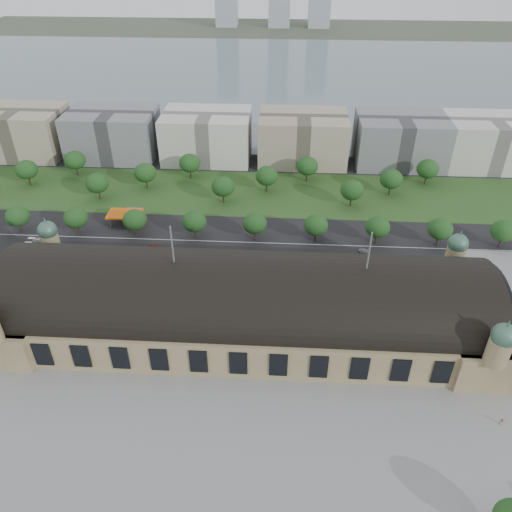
# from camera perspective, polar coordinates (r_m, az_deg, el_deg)

# --- Properties ---
(ground) EXTENTS (900.00, 900.00, 0.00)m
(ground) POSITION_cam_1_polar(r_m,az_deg,el_deg) (158.78, -1.33, -8.45)
(ground) COLOR black
(ground) RESTS_ON ground
(station) EXTENTS (150.00, 48.40, 44.30)m
(station) POSITION_cam_1_polar(r_m,az_deg,el_deg) (151.95, -1.39, -5.62)
(station) COLOR tan
(station) RESTS_ON ground
(plaza_south) EXTENTS (190.00, 48.00, 0.12)m
(plaza_south) POSITION_cam_1_polar(r_m,az_deg,el_deg) (129.88, 1.76, -21.98)
(plaza_south) COLOR gray
(plaza_south) RESTS_ON ground
(road_slab) EXTENTS (260.00, 26.00, 0.10)m
(road_slab) POSITION_cam_1_polar(r_m,az_deg,el_deg) (190.42, -6.44, -0.33)
(road_slab) COLOR black
(road_slab) RESTS_ON ground
(grass_belt) EXTENTS (300.00, 45.00, 0.10)m
(grass_belt) POSITION_cam_1_polar(r_m,az_deg,el_deg) (236.42, -3.20, 7.27)
(grass_belt) COLOR #2A5120
(grass_belt) RESTS_ON ground
(petrol_station) EXTENTS (14.00, 13.00, 5.05)m
(petrol_station) POSITION_cam_1_polar(r_m,az_deg,el_deg) (219.03, -14.21, 4.70)
(petrol_station) COLOR orange
(petrol_station) RESTS_ON ground
(lake) EXTENTS (700.00, 320.00, 0.08)m
(lake) POSITION_cam_1_polar(r_m,az_deg,el_deg) (427.64, 2.01, 19.91)
(lake) COLOR slate
(lake) RESTS_ON ground
(far_shore) EXTENTS (700.00, 120.00, 0.14)m
(far_shore) POSITION_cam_1_polar(r_m,az_deg,el_deg) (623.13, 2.63, 24.57)
(far_shore) COLOR #44513D
(far_shore) RESTS_ON ground
(office_1) EXTENTS (45.00, 32.00, 24.00)m
(office_1) POSITION_cam_1_polar(r_m,az_deg,el_deg) (301.37, -25.28, 12.72)
(office_1) COLOR tan
(office_1) RESTS_ON ground
(office_2) EXTENTS (45.00, 32.00, 24.00)m
(office_2) POSITION_cam_1_polar(r_m,az_deg,el_deg) (281.54, -16.02, 13.28)
(office_2) COLOR gray
(office_2) RESTS_ON ground
(office_3) EXTENTS (45.00, 32.00, 24.00)m
(office_3) POSITION_cam_1_polar(r_m,az_deg,el_deg) (269.65, -5.62, 13.51)
(office_3) COLOR silver
(office_3) RESTS_ON ground
(office_4) EXTENTS (45.00, 32.00, 24.00)m
(office_4) POSITION_cam_1_polar(r_m,az_deg,el_deg) (266.75, 5.35, 13.28)
(office_4) COLOR tan
(office_4) RESTS_ON ground
(office_5) EXTENTS (45.00, 32.00, 24.00)m
(office_5) POSITION_cam_1_polar(r_m,az_deg,el_deg) (273.13, 16.15, 12.60)
(office_5) COLOR gray
(office_5) RESTS_ON ground
(office_6) EXTENTS (45.00, 32.00, 24.00)m
(office_6) POSITION_cam_1_polar(r_m,az_deg,el_deg) (286.31, 25.13, 11.70)
(office_6) COLOR silver
(office_6) RESTS_ON ground
(tree_row_1) EXTENTS (9.60, 9.60, 11.52)m
(tree_row_1) POSITION_cam_1_polar(r_m,az_deg,el_deg) (223.51, -25.60, 4.13)
(tree_row_1) COLOR #2D2116
(tree_row_1) RESTS_ON ground
(tree_row_2) EXTENTS (9.60, 9.60, 11.52)m
(tree_row_2) POSITION_cam_1_polar(r_m,az_deg,el_deg) (213.11, -19.91, 4.11)
(tree_row_2) COLOR #2D2116
(tree_row_2) RESTS_ON ground
(tree_row_3) EXTENTS (9.60, 9.60, 11.52)m
(tree_row_3) POSITION_cam_1_polar(r_m,az_deg,el_deg) (205.01, -13.70, 4.04)
(tree_row_3) COLOR #2D2116
(tree_row_3) RESTS_ON ground
(tree_row_4) EXTENTS (9.60, 9.60, 11.52)m
(tree_row_4) POSITION_cam_1_polar(r_m,az_deg,el_deg) (199.49, -7.06, 3.92)
(tree_row_4) COLOR #2D2116
(tree_row_4) RESTS_ON ground
(tree_row_5) EXTENTS (9.60, 9.60, 11.52)m
(tree_row_5) POSITION_cam_1_polar(r_m,az_deg,el_deg) (196.76, -0.15, 3.74)
(tree_row_5) COLOR #2D2116
(tree_row_5) RESTS_ON ground
(tree_row_6) EXTENTS (9.60, 9.60, 11.52)m
(tree_row_6) POSITION_cam_1_polar(r_m,az_deg,el_deg) (196.94, 6.85, 3.50)
(tree_row_6) COLOR #2D2116
(tree_row_6) RESTS_ON ground
(tree_row_7) EXTENTS (9.60, 9.60, 11.52)m
(tree_row_7) POSITION_cam_1_polar(r_m,az_deg,el_deg) (200.01, 13.73, 3.21)
(tree_row_7) COLOR #2D2116
(tree_row_7) RESTS_ON ground
(tree_row_8) EXTENTS (9.60, 9.60, 11.52)m
(tree_row_8) POSITION_cam_1_polar(r_m,az_deg,el_deg) (205.86, 20.31, 2.90)
(tree_row_8) COLOR #2D2116
(tree_row_8) RESTS_ON ground
(tree_row_9) EXTENTS (9.60, 9.60, 11.52)m
(tree_row_9) POSITION_cam_1_polar(r_m,az_deg,el_deg) (214.25, 26.45, 2.57)
(tree_row_9) COLOR #2D2116
(tree_row_9) RESTS_ON ground
(tree_belt_1) EXTENTS (10.40, 10.40, 12.48)m
(tree_belt_1) POSITION_cam_1_polar(r_m,az_deg,el_deg) (263.01, -24.76, 8.95)
(tree_belt_1) COLOR #2D2116
(tree_belt_1) RESTS_ON ground
(tree_belt_2) EXTENTS (10.40, 10.40, 12.48)m
(tree_belt_2) POSITION_cam_1_polar(r_m,az_deg,el_deg) (264.79, -20.00, 10.24)
(tree_belt_2) COLOR #2D2116
(tree_belt_2) RESTS_ON ground
(tree_belt_3) EXTENTS (10.40, 10.40, 12.48)m
(tree_belt_3) POSITION_cam_1_polar(r_m,az_deg,el_deg) (237.64, -17.71, 7.94)
(tree_belt_3) COLOR #2D2116
(tree_belt_3) RESTS_ON ground
(tree_belt_4) EXTENTS (10.40, 10.40, 12.48)m
(tree_belt_4) POSITION_cam_1_polar(r_m,az_deg,el_deg) (242.00, -12.55, 9.27)
(tree_belt_4) COLOR #2D2116
(tree_belt_4) RESTS_ON ground
(tree_belt_5) EXTENTS (10.40, 10.40, 12.48)m
(tree_belt_5) POSITION_cam_1_polar(r_m,az_deg,el_deg) (248.34, -7.58, 10.48)
(tree_belt_5) COLOR #2D2116
(tree_belt_5) RESTS_ON ground
(tree_belt_6) EXTENTS (10.40, 10.40, 12.48)m
(tree_belt_6) POSITION_cam_1_polar(r_m,az_deg,el_deg) (224.04, -3.80, 7.93)
(tree_belt_6) COLOR #2D2116
(tree_belt_6) RESTS_ON ground
(tree_belt_7) EXTENTS (10.40, 10.40, 12.48)m
(tree_belt_7) POSITION_cam_1_polar(r_m,az_deg,el_deg) (233.36, 1.24, 9.14)
(tree_belt_7) COLOR #2D2116
(tree_belt_7) RESTS_ON ground
(tree_belt_8) EXTENTS (10.40, 10.40, 12.48)m
(tree_belt_8) POSITION_cam_1_polar(r_m,az_deg,el_deg) (244.39, 5.89, 10.19)
(tree_belt_8) COLOR #2D2116
(tree_belt_8) RESTS_ON ground
(tree_belt_9) EXTENTS (10.40, 10.40, 12.48)m
(tree_belt_9) POSITION_cam_1_polar(r_m,az_deg,el_deg) (224.54, 10.93, 7.41)
(tree_belt_9) COLOR #2D2116
(tree_belt_9) RESTS_ON ground
(tree_belt_10) EXTENTS (10.40, 10.40, 12.48)m
(tree_belt_10) POSITION_cam_1_polar(r_m,az_deg,el_deg) (238.42, 15.21, 8.47)
(tree_belt_10) COLOR #2D2116
(tree_belt_10) RESTS_ON ground
(tree_belt_11) EXTENTS (10.40, 10.40, 12.48)m
(tree_belt_11) POSITION_cam_1_polar(r_m,az_deg,el_deg) (253.54, 19.03, 9.37)
(tree_belt_11) COLOR #2D2116
(tree_belt_11) RESTS_ON ground
(traffic_car_1) EXTENTS (4.58, 1.91, 1.47)m
(traffic_car_1) POSITION_cam_1_polar(r_m,az_deg,el_deg) (216.69, -23.56, 1.65)
(traffic_car_1) COLOR gray
(traffic_car_1) RESTS_ON ground
(traffic_car_2) EXTENTS (5.21, 2.82, 1.39)m
(traffic_car_2) POSITION_cam_1_polar(r_m,az_deg,el_deg) (195.55, -18.68, -0.89)
(traffic_car_2) COLOR black
(traffic_car_2) RESTS_ON ground
(traffic_car_3) EXTENTS (4.89, 2.29, 1.38)m
(traffic_car_3) POSITION_cam_1_polar(r_m,az_deg,el_deg) (198.34, -11.37, 0.96)
(traffic_car_3) COLOR maroon
(traffic_car_3) RESTS_ON ground
(traffic_car_4) EXTENTS (4.13, 1.97, 1.36)m
(traffic_car_4) POSITION_cam_1_polar(r_m,az_deg,el_deg) (185.66, 1.86, -0.87)
(traffic_car_4) COLOR #1B1D4C
(traffic_car_4) RESTS_ON ground
(traffic_car_5) EXTENTS (4.28, 1.69, 1.39)m
(traffic_car_5) POSITION_cam_1_polar(r_m,az_deg,el_deg) (196.95, 12.27, 0.57)
(traffic_car_5) COLOR #525559
(traffic_car_5) RESTS_ON ground
(traffic_car_6) EXTENTS (5.27, 2.49, 1.46)m
(traffic_car_6) POSITION_cam_1_polar(r_m,az_deg,el_deg) (197.13, 22.40, -1.47)
(traffic_car_6) COLOR silver
(traffic_car_6) RESTS_ON ground
(parked_car_0) EXTENTS (4.13, 3.49, 1.33)m
(parked_car_0) POSITION_cam_1_polar(r_m,az_deg,el_deg) (198.89, -24.37, -1.70)
(parked_car_0) COLOR black
(parked_car_0) RESTS_ON ground
(parked_car_1) EXTENTS (5.98, 5.40, 1.54)m
(parked_car_1) POSITION_cam_1_polar(r_m,az_deg,el_deg) (187.85, -16.84, -2.06)
(parked_car_1) COLOR maroon
(parked_car_1) RESTS_ON ground
(parked_car_2) EXTENTS (5.92, 5.28, 1.65)m
(parked_car_2) POSITION_cam_1_polar(r_m,az_deg,el_deg) (187.42, -16.50, -2.06)
(parked_car_2) COLOR #172441
(parked_car_2) RESTS_ON ground
(parked_car_3) EXTENTS (4.22, 2.94, 1.33)m
(parked_car_3) POSITION_cam_1_polar(r_m,az_deg,el_deg) (193.20, -20.86, -1.88)
(parked_car_3) COLOR slate
(parked_car_3) RESTS_ON ground
(parked_car_4) EXTENTS (4.26, 3.89, 1.41)m
(parked_car_4) POSITION_cam_1_polar(r_m,az_deg,el_deg) (184.73, -13.86, -2.22)
(parked_car_4) COLOR #B8B8BA
(parked_car_4) RESTS_ON ground
(parked_car_5) EXTENTS (5.71, 4.94, 1.46)m
(parked_car_5) POSITION_cam_1_polar(r_m,az_deg,el_deg) (177.65, -7.39, -3.03)
(parked_car_5) COLOR #94989C
(parked_car_5) RESTS_ON ground
(parked_car_6) EXTENTS (5.30, 4.64, 1.47)m
(parked_car_6) POSITION_cam_1_polar(r_m,az_deg,el_deg) (178.41, -10.26, -3.16)
(parked_car_6) COLOR black
(parked_car_6) RESTS_ON ground
(bus_west) EXTENTS (12.37, 3.13, 3.43)m
(bus_west) POSITION_cam_1_polar(r_m,az_deg,el_deg) (180.50, 1.20, -1.62)
(bus_west) COLOR red
(bus_west) RESTS_ON ground
(bus_mid) EXTENTS (11.24, 2.85, 3.12)m
(bus_mid) POSITION_cam_1_polar(r_m,az_deg,el_deg) (178.15, 2.13, -2.26)
(bus_mid) COLOR white
(bus_mid) RESTS_ON ground
(bus_east) EXTENTS (11.13, 3.24, 3.06)m
(bus_east) POSITION_cam_1_polar(r_m,az_deg,el_deg) (179.53, 9.83, -2.51)
(bus_east) COLOR silver
(bus_east) RESTS_ON ground
(pedestrian_0) EXTENTS (1.02, 0.71, 1.90)m
(pedestrian_0) POSITION_cam_1_polar(r_m,az_deg,el_deg) (148.43, 26.25, -16.65)
(pedestrian_0) COLOR gray
(pedestrian_0) RESTS_ON ground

